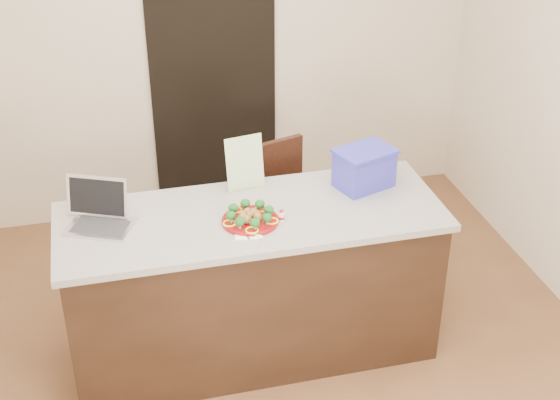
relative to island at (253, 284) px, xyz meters
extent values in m
plane|color=brown|center=(0.00, -0.25, -0.46)|extent=(4.00, 4.00, 0.00)
plane|color=beige|center=(0.00, 1.75, 0.89)|extent=(4.00, 0.00, 4.00)
cube|color=black|center=(0.10, 1.73, 0.54)|extent=(0.90, 0.02, 2.00)
cube|color=black|center=(0.00, 0.00, -0.02)|extent=(2.00, 0.70, 0.88)
cube|color=beige|center=(0.00, 0.00, 0.44)|extent=(2.06, 0.76, 0.04)
cylinder|color=maroon|center=(-0.02, -0.08, 0.47)|extent=(0.30, 0.30, 0.02)
torus|color=maroon|center=(-0.02, -0.08, 0.47)|extent=(0.30, 0.30, 0.01)
sphere|color=olive|center=(-0.02, -0.08, 0.50)|extent=(0.04, 0.04, 0.04)
sphere|color=olive|center=(0.01, -0.11, 0.50)|extent=(0.04, 0.04, 0.04)
sphere|color=olive|center=(0.01, -0.08, 0.50)|extent=(0.04, 0.04, 0.04)
sphere|color=olive|center=(0.00, -0.05, 0.50)|extent=(0.04, 0.04, 0.04)
sphere|color=olive|center=(-0.03, -0.05, 0.50)|extent=(0.04, 0.04, 0.04)
sphere|color=olive|center=(-0.05, -0.06, 0.50)|extent=(0.04, 0.04, 0.04)
sphere|color=olive|center=(-0.06, -0.09, 0.50)|extent=(0.04, 0.04, 0.04)
sphere|color=olive|center=(-0.05, -0.11, 0.50)|extent=(0.04, 0.04, 0.04)
ellipsoid|color=#124519|center=(-0.10, -0.01, 0.52)|extent=(0.05, 0.05, 0.04)
ellipsoid|color=#124519|center=(-0.12, -0.09, 0.52)|extent=(0.05, 0.05, 0.04)
ellipsoid|color=#124519|center=(-0.09, -0.16, 0.52)|extent=(0.05, 0.05, 0.04)
ellipsoid|color=#124519|center=(-0.02, -0.18, 0.52)|extent=(0.05, 0.05, 0.04)
ellipsoid|color=#124519|center=(0.05, -0.15, 0.52)|extent=(0.05, 0.05, 0.04)
ellipsoid|color=#124519|center=(0.08, -0.08, 0.52)|extent=(0.05, 0.05, 0.04)
ellipsoid|color=#124519|center=(0.04, -0.01, 0.52)|extent=(0.05, 0.05, 0.04)
ellipsoid|color=#124519|center=(-0.03, 0.02, 0.52)|extent=(0.05, 0.05, 0.04)
torus|color=yellow|center=(-0.08, 0.02, 0.48)|extent=(0.07, 0.07, 0.01)
torus|color=yellow|center=(-0.14, -0.10, 0.48)|extent=(0.07, 0.07, 0.01)
torus|color=yellow|center=(-0.04, -0.20, 0.48)|extent=(0.07, 0.07, 0.01)
torus|color=yellow|center=(0.08, -0.13, 0.48)|extent=(0.07, 0.07, 0.01)
torus|color=yellow|center=(0.06, 0.00, 0.48)|extent=(0.07, 0.07, 0.01)
cube|color=white|center=(-0.05, -0.18, 0.46)|extent=(0.16, 0.16, 0.01)
cube|color=#ABAAAF|center=(-0.07, -0.20, 0.47)|extent=(0.03, 0.11, 0.00)
cube|color=#ABAAAF|center=(-0.07, -0.14, 0.47)|extent=(0.03, 0.05, 0.00)
cube|color=white|center=(-0.02, -0.22, 0.47)|extent=(0.06, 0.09, 0.01)
cube|color=#ABAAAF|center=(-0.02, -0.13, 0.47)|extent=(0.07, 0.11, 0.00)
cylinder|color=silver|center=(0.14, -0.11, 0.48)|extent=(0.03, 0.03, 0.04)
cylinder|color=silver|center=(0.14, -0.11, 0.51)|extent=(0.02, 0.02, 0.01)
cylinder|color=#AC121B|center=(0.14, -0.11, 0.52)|extent=(0.02, 0.02, 0.01)
cylinder|color=#AC121B|center=(0.14, -0.11, 0.48)|extent=(0.03, 0.03, 0.02)
cube|color=silver|center=(-0.78, 0.05, 0.47)|extent=(0.39, 0.34, 0.01)
cube|color=silver|center=(-0.78, 0.16, 0.58)|extent=(0.32, 0.19, 0.22)
cube|color=black|center=(-0.78, 0.16, 0.58)|extent=(0.29, 0.16, 0.19)
cube|color=#2A292C|center=(-0.78, 0.04, 0.47)|extent=(0.32, 0.26, 0.00)
cube|color=white|center=(0.03, 0.29, 0.61)|extent=(0.22, 0.08, 0.31)
cube|color=#3130AF|center=(0.68, 0.15, 0.56)|extent=(0.35, 0.30, 0.21)
cube|color=#3130AF|center=(0.68, 0.15, 0.68)|extent=(0.38, 0.32, 0.02)
cube|color=#351910|center=(0.29, 0.56, -0.01)|extent=(0.53, 0.53, 0.04)
cube|color=#351910|center=(0.29, 0.75, 0.25)|extent=(0.42, 0.16, 0.48)
cylinder|color=#351910|center=(0.11, 0.38, -0.24)|extent=(0.04, 0.04, 0.45)
cylinder|color=#351910|center=(0.48, 0.38, -0.24)|extent=(0.04, 0.04, 0.45)
cylinder|color=#351910|center=(0.11, 0.74, -0.24)|extent=(0.04, 0.04, 0.45)
cylinder|color=#351910|center=(0.48, 0.74, -0.24)|extent=(0.04, 0.04, 0.45)
camera|label=1|loc=(-0.71, -3.47, 2.58)|focal=50.00mm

